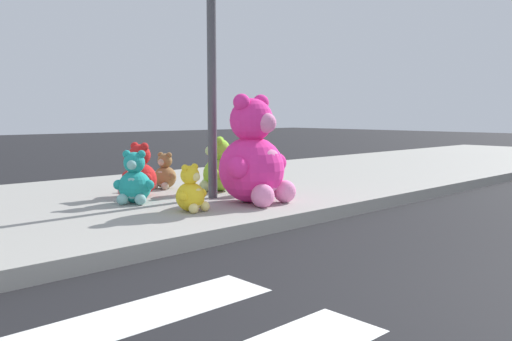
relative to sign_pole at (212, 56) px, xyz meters
The scene contains 9 objects.
sidewalk 2.19m from the sign_pole, 141.29° to the left, with size 28.00×4.40×0.15m, color #9E9B93.
sign_pole is the anchor object (origin of this frame).
plush_pink_large 1.34m from the sign_pole, 76.69° to the right, with size 0.95×0.86×1.24m.
plush_lavender 1.65m from the sign_pole, ahead, with size 0.36×0.36×0.50m.
plush_red 1.71m from the sign_pole, 127.61° to the left, with size 0.46×0.51×0.67m.
plush_lime 1.53m from the sign_pole, 45.12° to the left, with size 0.52×0.51×0.72m.
plush_yellow 1.74m from the sign_pole, 143.02° to the right, with size 0.38×0.35×0.50m.
plush_brown 1.85m from the sign_pole, 89.17° to the left, with size 0.36×0.36×0.50m.
plush_teal 1.73m from the sign_pole, 160.15° to the left, with size 0.43×0.43×0.61m.
Camera 1 is at (-2.92, -0.56, 1.17)m, focal length 36.77 mm.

